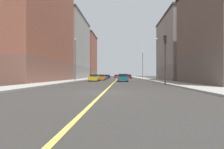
{
  "coord_description": "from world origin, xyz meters",
  "views": [
    {
      "loc": [
        1.28,
        -13.91,
        1.26
      ],
      "look_at": [
        -0.85,
        29.36,
        1.31
      ],
      "focal_mm": 31.82,
      "sensor_mm": 36.0,
      "label": 1
    }
  ],
  "objects": [
    {
      "name": "sidewalk_right",
      "position": [
        -8.64,
        49.0,
        0.07
      ],
      "size": [
        3.4,
        168.0,
        0.15
      ],
      "primitive_type": "cube",
      "color": "#9E9B93",
      "rests_on": "ground"
    },
    {
      "name": "car_orange",
      "position": [
        -3.44,
        32.5,
        0.65
      ],
      "size": [
        1.87,
        4.15,
        1.32
      ],
      "color": "orange",
      "rests_on": "ground"
    },
    {
      "name": "building_right_corner",
      "position": [
        -15.23,
        21.53,
        10.93
      ],
      "size": [
        10.1,
        24.1,
        21.84
      ],
      "color": "brown",
      "rests_on": "ground"
    },
    {
      "name": "street_lamp_right_near",
      "position": [
        -7.54,
        23.23,
        4.97
      ],
      "size": [
        0.36,
        0.36,
        8.09
      ],
      "color": "#4C4C51",
      "rests_on": "ground"
    },
    {
      "name": "car_yellow",
      "position": [
        -4.09,
        24.64,
        0.66
      ],
      "size": [
        1.88,
        4.59,
        1.34
      ],
      "color": "gold",
      "rests_on": "ground"
    },
    {
      "name": "building_left_mid",
      "position": [
        15.23,
        30.02,
        7.03
      ],
      "size": [
        10.1,
        17.41,
        14.05
      ],
      "color": "slate",
      "rests_on": "ground"
    },
    {
      "name": "street_lamp_left_far",
      "position": [
        7.54,
        45.7,
        4.94
      ],
      "size": [
        0.36,
        0.36,
        8.02
      ],
      "color": "#4C4C51",
      "rests_on": "ground"
    },
    {
      "name": "street_lamp_left_near",
      "position": [
        7.54,
        21.86,
        4.77
      ],
      "size": [
        0.36,
        0.36,
        7.7
      ],
      "color": "#4C4C51",
      "rests_on": "ground"
    },
    {
      "name": "building_right_distant",
      "position": [
        -15.23,
        70.31,
        9.24
      ],
      "size": [
        10.1,
        17.73,
        18.45
      ],
      "color": "brown",
      "rests_on": "ground"
    },
    {
      "name": "sidewalk_left",
      "position": [
        8.64,
        49.0,
        0.07
      ],
      "size": [
        3.4,
        168.0,
        0.15
      ],
      "primitive_type": "cube",
      "color": "#9E9B93",
      "rests_on": "ground"
    },
    {
      "name": "building_right_midblock",
      "position": [
        -15.23,
        46.5,
        9.52
      ],
      "size": [
        10.1,
        22.81,
        19.02
      ],
      "color": "gray",
      "rests_on": "ground"
    },
    {
      "name": "traffic_light_left_near",
      "position": [
        6.52,
        10.35,
        3.89
      ],
      "size": [
        0.4,
        0.32,
        6.01
      ],
      "color": "#2D2D2D",
      "rests_on": "ground"
    },
    {
      "name": "car_black",
      "position": [
        -4.12,
        61.89,
        0.64
      ],
      "size": [
        1.88,
        4.11,
        1.31
      ],
      "color": "black",
      "rests_on": "ground"
    },
    {
      "name": "car_teal",
      "position": [
        1.47,
        23.16,
        0.69
      ],
      "size": [
        1.98,
        4.61,
        1.42
      ],
      "color": "#196670",
      "rests_on": "ground"
    },
    {
      "name": "car_red",
      "position": [
        -0.88,
        69.63,
        0.62
      ],
      "size": [
        2.0,
        4.42,
        1.28
      ],
      "color": "red",
      "rests_on": "ground"
    },
    {
      "name": "ground_plane",
      "position": [
        0.0,
        0.0,
        0.0
      ],
      "size": [
        400.0,
        400.0,
        0.0
      ],
      "primitive_type": "plane",
      "color": "#312F2C",
      "rests_on": "ground"
    },
    {
      "name": "car_maroon",
      "position": [
        3.53,
        53.0,
        0.66
      ],
      "size": [
        2.04,
        4.62,
        1.37
      ],
      "color": "maroon",
      "rests_on": "ground"
    },
    {
      "name": "lane_center_stripe",
      "position": [
        0.0,
        49.0,
        0.01
      ],
      "size": [
        0.16,
        154.0,
        0.01
      ],
      "primitive_type": "cube",
      "color": "#E5D14C",
      "rests_on": "ground"
    },
    {
      "name": "car_blue",
      "position": [
        -3.64,
        44.8,
        0.62
      ],
      "size": [
        1.96,
        4.44,
        1.25
      ],
      "color": "#23389E",
      "rests_on": "ground"
    }
  ]
}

